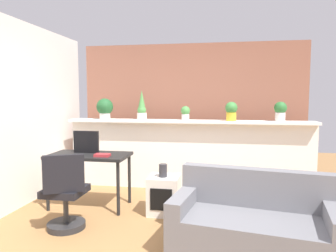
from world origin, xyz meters
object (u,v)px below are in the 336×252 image
object	(u,v)px
potted_plant_2	(185,113)
desk	(89,160)
side_cube_shelf	(164,195)
potted_plant_4	(280,111)
vase_on_shelf	(163,171)
book_on_desk	(102,155)
tv_monitor	(86,142)
potted_plant_3	(231,111)
couch	(253,226)
potted_plant_1	(142,107)
office_chair	(65,198)
potted_plant_0	(105,108)

from	to	relation	value
potted_plant_2	desk	xyz separation A→B (m)	(-1.22, -1.04, -0.62)
desk	side_cube_shelf	xyz separation A→B (m)	(1.07, -0.08, -0.42)
potted_plant_4	side_cube_shelf	size ratio (longest dim) A/B	0.62
vase_on_shelf	book_on_desk	bearing A→B (deg)	-177.64
potted_plant_2	potted_plant_4	xyz separation A→B (m)	(1.49, 0.03, 0.05)
book_on_desk	side_cube_shelf	bearing A→B (deg)	3.92
potted_plant_2	tv_monitor	xyz separation A→B (m)	(-1.30, -0.96, -0.38)
potted_plant_3	couch	world-z (taller)	potted_plant_3
potted_plant_4	book_on_desk	distance (m)	2.80
side_cube_shelf	potted_plant_1	bearing A→B (deg)	117.13
desk	side_cube_shelf	bearing A→B (deg)	-4.22
potted_plant_1	vase_on_shelf	bearing A→B (deg)	-63.60
office_chair	potted_plant_2	bearing A→B (deg)	57.30
tv_monitor	potted_plant_3	bearing A→B (deg)	24.57
potted_plant_2	potted_plant_4	bearing A→B (deg)	1.18
couch	office_chair	bearing A→B (deg)	174.54
potted_plant_2	tv_monitor	size ratio (longest dim) A/B	0.63
potted_plant_0	book_on_desk	xyz separation A→B (m)	(0.42, -1.20, -0.58)
potted_plant_3	office_chair	world-z (taller)	potted_plant_3
potted_plant_2	vase_on_shelf	size ratio (longest dim) A/B	1.38
potted_plant_0	potted_plant_3	bearing A→B (deg)	-1.32
potted_plant_4	desk	world-z (taller)	potted_plant_4
potted_plant_4	tv_monitor	xyz separation A→B (m)	(-2.79, -0.99, -0.42)
potted_plant_0	side_cube_shelf	world-z (taller)	potted_plant_0
potted_plant_1	potted_plant_2	bearing A→B (deg)	-3.58
vase_on_shelf	couch	distance (m)	1.42
side_cube_shelf	book_on_desk	size ratio (longest dim) A/B	2.50
desk	couch	bearing A→B (deg)	-24.92
office_chair	couch	size ratio (longest dim) A/B	0.55
tv_monitor	vase_on_shelf	xyz separation A→B (m)	(1.14, -0.18, -0.32)
potted_plant_2	side_cube_shelf	xyz separation A→B (m)	(-0.15, -1.12, -1.03)
desk	vase_on_shelf	xyz separation A→B (m)	(1.07, -0.10, -0.08)
potted_plant_4	side_cube_shelf	xyz separation A→B (m)	(-1.64, -1.15, -1.08)
potted_plant_3	desk	xyz separation A→B (m)	(-1.96, -1.01, -0.66)
desk	vase_on_shelf	size ratio (longest dim) A/B	6.54
potted_plant_3	office_chair	distance (m)	2.79
tv_monitor	book_on_desk	size ratio (longest dim) A/B	1.84
office_chair	vase_on_shelf	distance (m)	1.24
potted_plant_3	desk	world-z (taller)	potted_plant_3
desk	side_cube_shelf	distance (m)	1.15
potted_plant_2	book_on_desk	xyz separation A→B (m)	(-0.98, -1.17, -0.52)
potted_plant_3	potted_plant_0	bearing A→B (deg)	178.68
tv_monitor	side_cube_shelf	distance (m)	1.33
tv_monitor	potted_plant_4	bearing A→B (deg)	19.49
potted_plant_0	potted_plant_1	bearing A→B (deg)	2.09
potted_plant_0	tv_monitor	bearing A→B (deg)	-84.47
book_on_desk	potted_plant_3	bearing A→B (deg)	33.80
side_cube_shelf	book_on_desk	world-z (taller)	book_on_desk
side_cube_shelf	office_chair	bearing A→B (deg)	-145.11
tv_monitor	book_on_desk	world-z (taller)	tv_monitor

